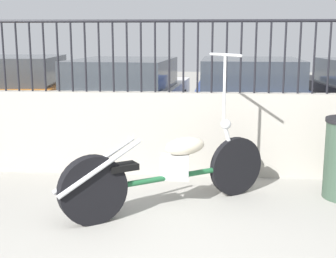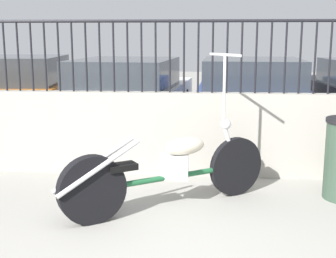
# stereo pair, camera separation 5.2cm
# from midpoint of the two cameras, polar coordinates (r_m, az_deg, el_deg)

# --- Properties ---
(low_wall) EXTENTS (9.78, 0.18, 1.04)m
(low_wall) POSITION_cam_midpoint_polar(r_m,az_deg,el_deg) (5.81, 1.58, -0.60)
(low_wall) COLOR #9E998E
(low_wall) RESTS_ON ground_plane
(fence_railing) EXTENTS (9.78, 0.04, 0.87)m
(fence_railing) POSITION_cam_midpoint_polar(r_m,az_deg,el_deg) (5.68, 1.64, 10.12)
(fence_railing) COLOR black
(fence_railing) RESTS_ON low_wall
(motorcycle_green) EXTENTS (2.00, 1.39, 1.54)m
(motorcycle_green) POSITION_cam_midpoint_polar(r_m,az_deg,el_deg) (4.64, -1.32, -5.21)
(motorcycle_green) COLOR black
(motorcycle_green) RESTS_ON ground_plane
(car_orange) EXTENTS (2.15, 4.15, 1.35)m
(car_orange) POSITION_cam_midpoint_polar(r_m,az_deg,el_deg) (9.31, -17.87, 4.35)
(car_orange) COLOR black
(car_orange) RESTS_ON ground_plane
(car_white) EXTENTS (2.15, 4.50, 1.32)m
(car_white) POSITION_cam_midpoint_polar(r_m,az_deg,el_deg) (8.44, -5.35, 4.10)
(car_white) COLOR black
(car_white) RESTS_ON ground_plane
(car_blue) EXTENTS (1.92, 3.97, 1.34)m
(car_blue) POSITION_cam_midpoint_polar(r_m,az_deg,el_deg) (8.27, 9.66, 3.92)
(car_blue) COLOR black
(car_blue) RESTS_ON ground_plane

